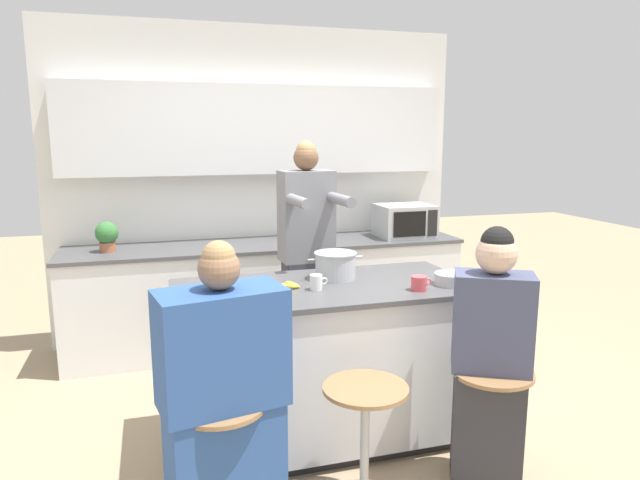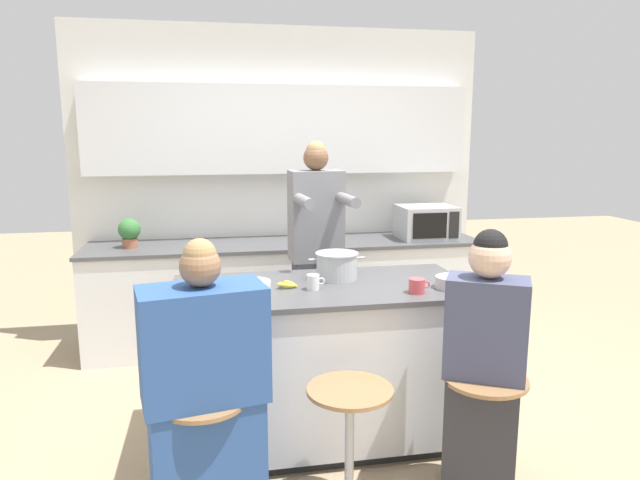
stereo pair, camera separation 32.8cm
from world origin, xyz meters
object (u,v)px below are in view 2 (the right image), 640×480
object	(u,v)px
bar_stool_rightmost	(483,427)
coffee_cup_near	(313,282)
potted_plant	(129,232)
cooking_pot	(337,266)
microwave	(426,222)
bar_stool_center	(349,439)
person_cooking	(316,267)
person_wrapped_blanket	(205,397)
banana_bunch	(287,284)
fruit_bowl	(453,282)
coffee_cup_far	(417,286)
kitchen_island	(323,362)
person_seated_near	(483,375)
bar_stool_leftmost	(204,451)

from	to	relation	value
bar_stool_rightmost	coffee_cup_near	xyz separation A→B (m)	(-0.75, 0.61, 0.62)
coffee_cup_near	potted_plant	distance (m)	2.08
bar_stool_rightmost	cooking_pot	bearing A→B (deg)	124.82
microwave	bar_stool_rightmost	bearing A→B (deg)	-103.70
bar_stool_center	bar_stool_rightmost	world-z (taller)	same
person_cooking	person_wrapped_blanket	xyz separation A→B (m)	(-0.76, -1.39, -0.24)
bar_stool_rightmost	coffee_cup_near	bearing A→B (deg)	140.74
bar_stool_center	person_wrapped_blanket	bearing A→B (deg)	178.82
banana_bunch	fruit_bowl	bearing A→B (deg)	-10.90
bar_stool_center	coffee_cup_far	size ratio (longest dim) A/B	5.21
bar_stool_center	coffee_cup_near	xyz separation A→B (m)	(-0.07, 0.60, 0.62)
bar_stool_center	person_cooking	size ratio (longest dim) A/B	0.36
coffee_cup_far	kitchen_island	bearing A→B (deg)	152.79
kitchen_island	cooking_pot	xyz separation A→B (m)	(0.11, 0.13, 0.54)
bar_stool_center	cooking_pot	bearing A→B (deg)	82.18
person_wrapped_blanket	person_seated_near	size ratio (longest dim) A/B	1.00
bar_stool_center	cooking_pot	xyz separation A→B (m)	(0.11, 0.81, 0.66)
banana_bunch	potted_plant	world-z (taller)	potted_plant
kitchen_island	potted_plant	xyz separation A→B (m)	(-1.27, 1.62, 0.54)
person_wrapped_blanket	person_seated_near	world-z (taller)	person_wrapped_blanket
kitchen_island	coffee_cup_far	distance (m)	0.73
bar_stool_rightmost	person_seated_near	world-z (taller)	person_seated_near
kitchen_island	bar_stool_center	xyz separation A→B (m)	(0.00, -0.67, -0.11)
fruit_bowl	coffee_cup_near	bearing A→B (deg)	171.67
cooking_pot	fruit_bowl	distance (m)	0.68
person_seated_near	banana_bunch	distance (m)	1.15
bar_stool_rightmost	person_wrapped_blanket	bearing A→B (deg)	178.98
kitchen_island	fruit_bowl	size ratio (longest dim) A/B	8.75
person_wrapped_blanket	fruit_bowl	distance (m)	1.49
bar_stool_rightmost	coffee_cup_far	distance (m)	0.78
bar_stool_rightmost	potted_plant	xyz separation A→B (m)	(-1.95, 2.30, 0.65)
fruit_bowl	coffee_cup_near	size ratio (longest dim) A/B	1.89
person_seated_near	coffee_cup_far	bearing A→B (deg)	144.36
bar_stool_rightmost	microwave	xyz separation A→B (m)	(0.55, 2.26, 0.67)
coffee_cup_near	coffee_cup_far	bearing A→B (deg)	-17.35
bar_stool_rightmost	cooking_pot	size ratio (longest dim) A/B	1.82
bar_stool_leftmost	potted_plant	xyz separation A→B (m)	(-0.59, 2.27, 0.65)
bar_stool_center	coffee_cup_far	distance (m)	0.89
bar_stool_rightmost	bar_stool_leftmost	bearing A→B (deg)	178.78
bar_stool_center	kitchen_island	bearing A→B (deg)	90.00
coffee_cup_near	potted_plant	size ratio (longest dim) A/B	0.43
fruit_bowl	banana_bunch	xyz separation A→B (m)	(-0.92, 0.18, -0.01)
person_wrapped_blanket	coffee_cup_far	distance (m)	1.26
cooking_pot	coffee_cup_far	size ratio (longest dim) A/B	2.86
cooking_pot	banana_bunch	xyz separation A→B (m)	(-0.32, -0.14, -0.06)
bar_stool_center	potted_plant	distance (m)	2.70
bar_stool_rightmost	person_seated_near	size ratio (longest dim) A/B	0.46
cooking_pot	coffee_cup_near	size ratio (longest dim) A/B	3.33
coffee_cup_near	microwave	xyz separation A→B (m)	(1.30, 1.65, 0.05)
person_cooking	fruit_bowl	world-z (taller)	person_cooking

